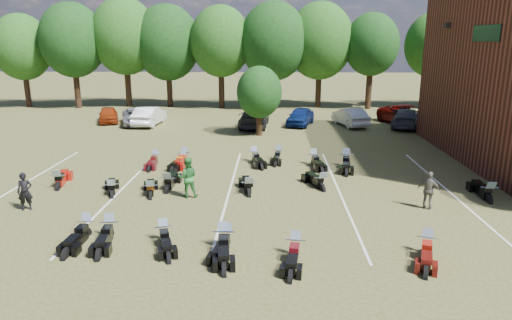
{
  "coord_description": "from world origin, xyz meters",
  "views": [
    {
      "loc": [
        -1.09,
        -16.77,
        6.72
      ],
      "look_at": [
        -1.82,
        4.0,
        1.2
      ],
      "focal_mm": 32.0,
      "sensor_mm": 36.0,
      "label": 1
    }
  ],
  "objects_px": {
    "motorcycle_14": "(156,164)",
    "person_green": "(188,177)",
    "car_0": "(108,115)",
    "motorcycle_0": "(87,237)",
    "person_grey": "(429,190)",
    "motorcycle_3": "(164,242)",
    "motorcycle_7": "(59,189)",
    "car_4": "(300,116)",
    "person_black": "(25,192)"
  },
  "relations": [
    {
      "from": "car_0",
      "to": "motorcycle_0",
      "type": "distance_m",
      "value": 23.71
    },
    {
      "from": "person_black",
      "to": "person_green",
      "type": "distance_m",
      "value": 6.53
    },
    {
      "from": "car_4",
      "to": "person_grey",
      "type": "bearing_deg",
      "value": -61.11
    },
    {
      "from": "person_green",
      "to": "motorcycle_0",
      "type": "distance_m",
      "value": 5.23
    },
    {
      "from": "car_0",
      "to": "motorcycle_3",
      "type": "bearing_deg",
      "value": -85.29
    },
    {
      "from": "motorcycle_7",
      "to": "motorcycle_14",
      "type": "height_order",
      "value": "motorcycle_7"
    },
    {
      "from": "motorcycle_3",
      "to": "motorcycle_14",
      "type": "relative_size",
      "value": 0.99
    },
    {
      "from": "person_black",
      "to": "person_grey",
      "type": "relative_size",
      "value": 0.99
    },
    {
      "from": "motorcycle_3",
      "to": "car_0",
      "type": "bearing_deg",
      "value": 94.71
    },
    {
      "from": "person_grey",
      "to": "motorcycle_7",
      "type": "xyz_separation_m",
      "value": [
        -16.26,
        1.98,
        -0.79
      ]
    },
    {
      "from": "motorcycle_0",
      "to": "motorcycle_7",
      "type": "relative_size",
      "value": 0.91
    },
    {
      "from": "car_4",
      "to": "motorcycle_3",
      "type": "relative_size",
      "value": 2.04
    },
    {
      "from": "person_black",
      "to": "motorcycle_14",
      "type": "height_order",
      "value": "person_black"
    },
    {
      "from": "motorcycle_0",
      "to": "motorcycle_14",
      "type": "xyz_separation_m",
      "value": [
        0.01,
        9.69,
        0.0
      ]
    },
    {
      "from": "car_4",
      "to": "motorcycle_3",
      "type": "bearing_deg",
      "value": -88.62
    },
    {
      "from": "car_4",
      "to": "person_black",
      "type": "relative_size",
      "value": 2.63
    },
    {
      "from": "car_0",
      "to": "motorcycle_7",
      "type": "height_order",
      "value": "car_0"
    },
    {
      "from": "motorcycle_7",
      "to": "motorcycle_14",
      "type": "bearing_deg",
      "value": -140.01
    },
    {
      "from": "motorcycle_7",
      "to": "person_green",
      "type": "bearing_deg",
      "value": 159.15
    },
    {
      "from": "person_grey",
      "to": "motorcycle_7",
      "type": "height_order",
      "value": "person_grey"
    },
    {
      "from": "motorcycle_14",
      "to": "car_4",
      "type": "bearing_deg",
      "value": 53.23
    },
    {
      "from": "person_grey",
      "to": "motorcycle_3",
      "type": "relative_size",
      "value": 0.78
    },
    {
      "from": "car_4",
      "to": "motorcycle_0",
      "type": "height_order",
      "value": "car_4"
    },
    {
      "from": "motorcycle_3",
      "to": "motorcycle_7",
      "type": "height_order",
      "value": "motorcycle_7"
    },
    {
      "from": "motorcycle_3",
      "to": "motorcycle_14",
      "type": "distance_m",
      "value": 10.35
    },
    {
      "from": "car_4",
      "to": "person_black",
      "type": "xyz_separation_m",
      "value": [
        -12.2,
        -19.35,
        0.08
      ]
    },
    {
      "from": "motorcycle_7",
      "to": "motorcycle_14",
      "type": "relative_size",
      "value": 1.15
    },
    {
      "from": "car_0",
      "to": "motorcycle_0",
      "type": "height_order",
      "value": "car_0"
    },
    {
      "from": "car_0",
      "to": "person_grey",
      "type": "relative_size",
      "value": 2.37
    },
    {
      "from": "motorcycle_0",
      "to": "person_black",
      "type": "bearing_deg",
      "value": 145.59
    },
    {
      "from": "person_black",
      "to": "motorcycle_7",
      "type": "xyz_separation_m",
      "value": [
        0.05,
        2.71,
        -0.79
      ]
    },
    {
      "from": "person_grey",
      "to": "motorcycle_0",
      "type": "xyz_separation_m",
      "value": [
        -12.86,
        -3.22,
        -0.79
      ]
    },
    {
      "from": "car_4",
      "to": "motorcycle_0",
      "type": "relative_size",
      "value": 1.93
    },
    {
      "from": "car_4",
      "to": "person_green",
      "type": "bearing_deg",
      "value": -92.26
    },
    {
      "from": "motorcycle_7",
      "to": "motorcycle_3",
      "type": "bearing_deg",
      "value": 125.74
    },
    {
      "from": "car_4",
      "to": "motorcycle_0",
      "type": "bearing_deg",
      "value": -95.38
    },
    {
      "from": "car_4",
      "to": "motorcycle_14",
      "type": "xyz_separation_m",
      "value": [
        -8.73,
        -12.15,
        -0.7
      ]
    },
    {
      "from": "motorcycle_3",
      "to": "motorcycle_7",
      "type": "relative_size",
      "value": 0.86
    },
    {
      "from": "car_0",
      "to": "car_4",
      "type": "bearing_deg",
      "value": -21.5
    },
    {
      "from": "car_4",
      "to": "motorcycle_14",
      "type": "bearing_deg",
      "value": -109.27
    },
    {
      "from": "car_4",
      "to": "person_grey",
      "type": "relative_size",
      "value": 2.62
    },
    {
      "from": "person_grey",
      "to": "motorcycle_14",
      "type": "xyz_separation_m",
      "value": [
        -12.84,
        6.47,
        -0.79
      ]
    },
    {
      "from": "motorcycle_14",
      "to": "person_green",
      "type": "bearing_deg",
      "value": -63.54
    },
    {
      "from": "car_0",
      "to": "person_grey",
      "type": "xyz_separation_m",
      "value": [
        20.02,
        -19.37,
        0.15
      ]
    },
    {
      "from": "car_0",
      "to": "motorcycle_0",
      "type": "relative_size",
      "value": 1.75
    },
    {
      "from": "car_0",
      "to": "person_green",
      "type": "relative_size",
      "value": 2.09
    },
    {
      "from": "car_0",
      "to": "person_grey",
      "type": "distance_m",
      "value": 27.86
    },
    {
      "from": "motorcycle_7",
      "to": "motorcycle_0",
      "type": "bearing_deg",
      "value": 110.43
    },
    {
      "from": "person_black",
      "to": "motorcycle_7",
      "type": "bearing_deg",
      "value": 72.26
    },
    {
      "from": "person_green",
      "to": "motorcycle_7",
      "type": "height_order",
      "value": "person_green"
    }
  ]
}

